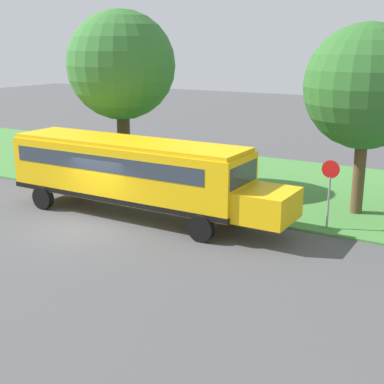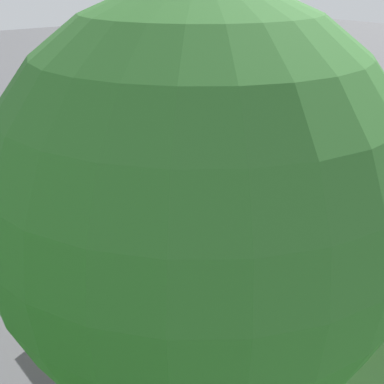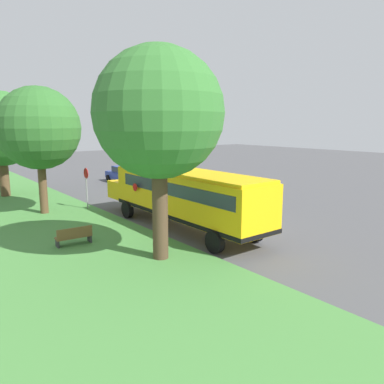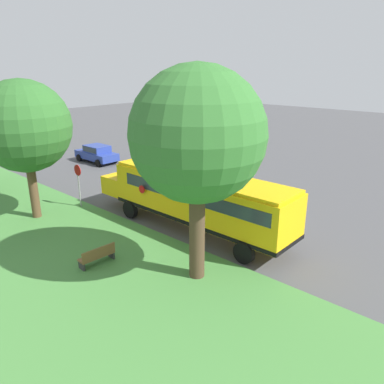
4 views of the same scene
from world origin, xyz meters
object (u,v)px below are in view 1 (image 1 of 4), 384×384
object	(u,v)px
oak_tree_beside_bus	(122,64)
stop_sign	(329,186)
school_bus	(133,171)
park_bench	(214,178)
oak_tree_roadside_mid	(368,85)

from	to	relation	value
oak_tree_beside_bus	stop_sign	distance (m)	11.53
school_bus	park_bench	distance (m)	5.95
school_bus	oak_tree_roadside_mid	size ratio (longest dim) A/B	1.60
oak_tree_beside_bus	oak_tree_roadside_mid	world-z (taller)	oak_tree_beside_bus
stop_sign	park_bench	size ratio (longest dim) A/B	1.68
oak_tree_beside_bus	oak_tree_roadside_mid	size ratio (longest dim) A/B	1.10
oak_tree_beside_bus	park_bench	bearing A→B (deg)	119.45
oak_tree_beside_bus	stop_sign	xyz separation A→B (m)	(1.29, 10.64, -4.27)
oak_tree_roadside_mid	stop_sign	distance (m)	4.42
oak_tree_roadside_mid	park_bench	size ratio (longest dim) A/B	4.77
stop_sign	oak_tree_roadside_mid	bearing A→B (deg)	167.93
oak_tree_beside_bus	park_bench	world-z (taller)	oak_tree_beside_bus
park_bench	stop_sign	bearing A→B (deg)	62.98
stop_sign	park_bench	bearing A→B (deg)	-117.02
oak_tree_beside_bus	park_bench	distance (m)	7.08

